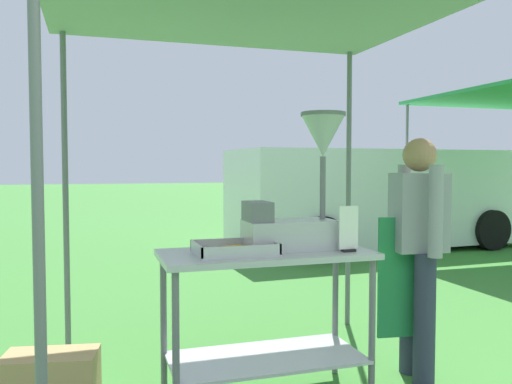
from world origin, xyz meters
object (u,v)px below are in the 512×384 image
Objects in this scene: stall_canopy at (261,10)px; donut_cart at (266,293)px; menu_sign at (349,232)px; donut_tray at (234,250)px; vendor at (417,245)px; van_white at (378,197)px; donut_fryer at (301,194)px.

stall_canopy is 2.02× the size of donut_cart.
stall_canopy is at bearing 151.17° from menu_sign.
vendor is (1.27, 0.04, -0.03)m from donut_tray.
stall_canopy is 1.46m from donut_tray.
donut_cart is 0.79× the size of vendor.
van_white is (3.82, 5.05, -1.50)m from stall_canopy.
menu_sign is 6.28m from van_white.
donut_cart is (-0.00, -0.10, -1.72)m from stall_canopy.
vendor is (1.06, 0.00, 0.24)m from donut_cart.
donut_tray is at bearing -146.69° from stall_canopy.
donut_cart is 4.62× the size of menu_sign.
donut_tray is 0.09× the size of van_white.
menu_sign is at bearing -10.27° from donut_tray.
vendor reaches higher than donut_tray.
vendor is at bearing 0.14° from donut_cart.
menu_sign is (0.68, -0.12, 0.10)m from donut_tray.
donut_fryer is 0.90m from vendor.
stall_canopy is at bearing 33.31° from donut_tray.
donut_tray is (-0.21, -0.04, 0.27)m from donut_cart.
menu_sign is 0.05× the size of van_white.
vendor is 0.31× the size of van_white.
donut_tray is at bearing 169.73° from menu_sign.
stall_canopy is 9.36× the size of menu_sign.
menu_sign is at bearing -39.69° from donut_fryer.
stall_canopy is 1.45m from menu_sign.
donut_cart is 6.41m from van_white.
van_white is at bearing 53.46° from donut_cart.
donut_tray is 6.56m from van_white.
vendor reaches higher than donut_cart.
donut_tray reaches higher than donut_cart.
donut_tray is at bearing -171.00° from donut_fryer.
stall_canopy reaches higher than van_white.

